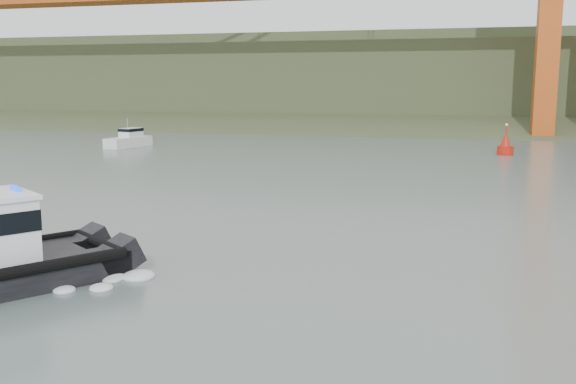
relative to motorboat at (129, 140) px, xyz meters
name	(u,v)px	position (x,y,z in m)	size (l,w,h in m)	color
ground	(281,285)	(33.11, -48.85, -0.91)	(400.00, 400.00, 0.00)	#505F5A
headlands	(430,87)	(33.11, 76.65, 6.14)	(500.00, 105.36, 27.12)	#384B2B
motorboat	(129,140)	(0.00, 0.00, 0.00)	(3.58, 6.94, 3.64)	silver
nav_buoy	(505,146)	(44.59, 2.07, 0.06)	(1.76, 1.76, 3.67)	#B8190C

